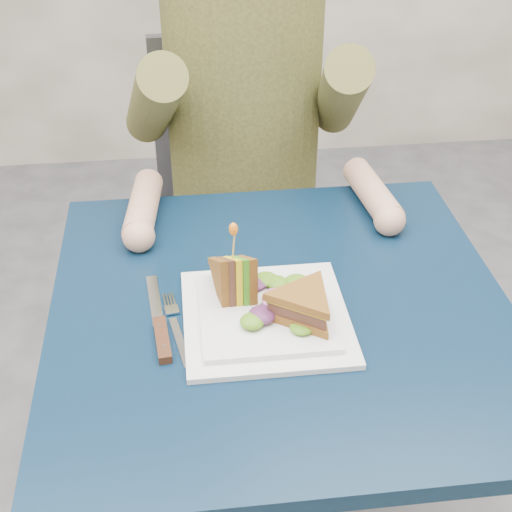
{
  "coord_description": "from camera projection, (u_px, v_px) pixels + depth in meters",
  "views": [
    {
      "loc": [
        -0.15,
        -0.9,
        1.46
      ],
      "look_at": [
        -0.04,
        0.01,
        0.82
      ],
      "focal_mm": 50.0,
      "sensor_mm": 36.0,
      "label": 1
    }
  ],
  "objects": [
    {
      "name": "plate",
      "position": [
        266.0,
        316.0,
        1.13
      ],
      "size": [
        0.26,
        0.26,
        0.02
      ],
      "color": "white",
      "rests_on": "table"
    },
    {
      "name": "sandwich_flat",
      "position": [
        304.0,
        305.0,
        1.09
      ],
      "size": [
        0.18,
        0.18,
        0.05
      ],
      "color": "brown",
      "rests_on": "plate"
    },
    {
      "name": "toothpick",
      "position": [
        234.0,
        244.0,
        1.1
      ],
      "size": [
        0.01,
        0.01,
        0.06
      ],
      "primitive_type": "cylinder",
      "rotation": [
        0.14,
        0.07,
        0.0
      ],
      "color": "tan",
      "rests_on": "sandwich_upright"
    },
    {
      "name": "knife",
      "position": [
        161.0,
        332.0,
        1.1
      ],
      "size": [
        0.04,
        0.22,
        0.02
      ],
      "color": "silver",
      "rests_on": "table"
    },
    {
      "name": "chair",
      "position": [
        241.0,
        197.0,
        1.83
      ],
      "size": [
        0.42,
        0.4,
        0.93
      ],
      "color": "#47474C",
      "rests_on": "ground"
    },
    {
      "name": "lettuce_spill",
      "position": [
        268.0,
        301.0,
        1.12
      ],
      "size": [
        0.15,
        0.13,
        0.02
      ],
      "primitive_type": null,
      "color": "#337A14",
      "rests_on": "plate"
    },
    {
      "name": "toothpick_frill",
      "position": [
        233.0,
        229.0,
        1.08
      ],
      "size": [
        0.01,
        0.01,
        0.02
      ],
      "primitive_type": "ellipsoid",
      "color": "orange",
      "rests_on": "sandwich_upright"
    },
    {
      "name": "table",
      "position": [
        280.0,
        341.0,
        1.21
      ],
      "size": [
        0.75,
        0.75,
        0.73
      ],
      "color": "black",
      "rests_on": "ground"
    },
    {
      "name": "fork",
      "position": [
        177.0,
        330.0,
        1.11
      ],
      "size": [
        0.04,
        0.18,
        0.01
      ],
      "color": "silver",
      "rests_on": "table"
    },
    {
      "name": "sandwich_upright",
      "position": [
        234.0,
        278.0,
        1.13
      ],
      "size": [
        0.08,
        0.13,
        0.13
      ],
      "color": "brown",
      "rests_on": "plate"
    },
    {
      "name": "onion_ring",
      "position": [
        275.0,
        300.0,
        1.12
      ],
      "size": [
        0.04,
        0.04,
        0.02
      ],
      "primitive_type": "torus",
      "rotation": [
        0.44,
        0.0,
        0.0
      ],
      "color": "#9E4C7A",
      "rests_on": "plate"
    },
    {
      "name": "diner",
      "position": [
        244.0,
        72.0,
        1.52
      ],
      "size": [
        0.54,
        0.59,
        0.74
      ],
      "color": "#4B4B22",
      "rests_on": "chair"
    }
  ]
}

